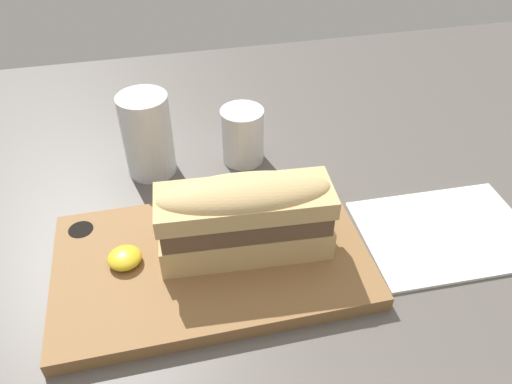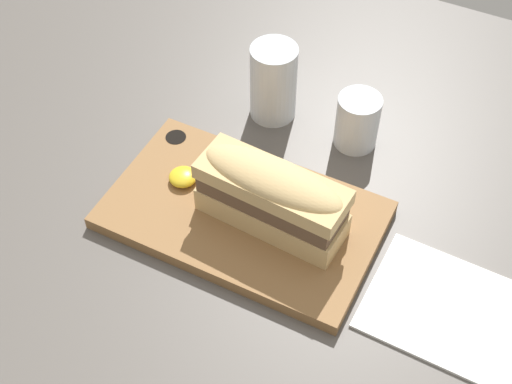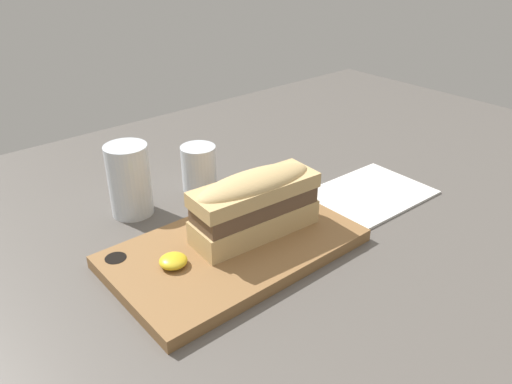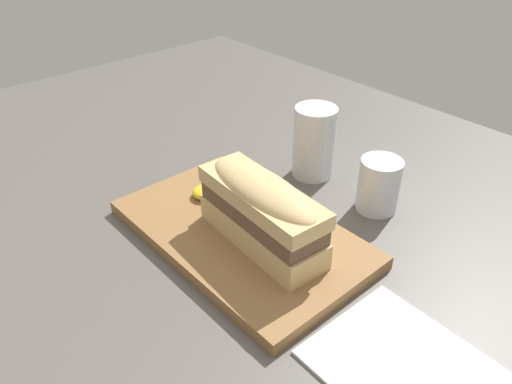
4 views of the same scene
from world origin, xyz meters
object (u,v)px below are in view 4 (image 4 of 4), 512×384
object	(u,v)px
water_glass	(314,146)
wine_glass	(378,186)
napkin	(417,377)
serving_board	(241,233)
sandwich	(262,209)

from	to	relation	value
water_glass	wine_glass	distance (cm)	13.05
water_glass	napkin	distance (cm)	40.49
wine_glass	napkin	bearing A→B (deg)	-44.83
serving_board	wine_glass	bearing A→B (deg)	68.77
sandwich	wine_glass	bearing A→B (deg)	79.58
serving_board	water_glass	distance (cm)	21.01
wine_glass	sandwich	bearing A→B (deg)	-100.42
wine_glass	napkin	world-z (taller)	wine_glass
napkin	sandwich	bearing A→B (deg)	176.73
serving_board	wine_glass	size ratio (longest dim) A/B	4.31
napkin	water_glass	bearing A→B (deg)	148.18
sandwich	water_glass	xyz separation A→B (cm)	(-9.37, 19.78, -1.92)
wine_glass	serving_board	bearing A→B (deg)	-111.23
water_glass	wine_glass	xyz separation A→B (cm)	(12.98, -0.15, -1.35)
serving_board	napkin	xyz separation A→B (cm)	(28.85, -1.29, -0.73)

